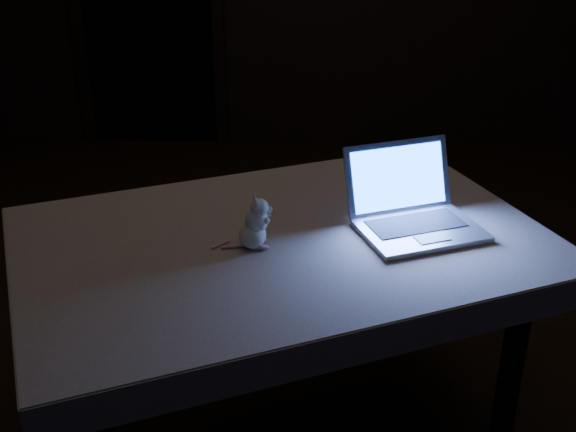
# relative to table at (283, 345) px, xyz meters

# --- Properties ---
(floor) EXTENTS (5.00, 5.00, 0.00)m
(floor) POSITION_rel_table_xyz_m (0.05, 0.58, -0.40)
(floor) COLOR black
(floor) RESTS_ON ground
(table) EXTENTS (1.76, 1.47, 0.80)m
(table) POSITION_rel_table_xyz_m (0.00, 0.00, 0.00)
(table) COLOR black
(table) RESTS_ON floor
(tablecloth) EXTENTS (1.88, 1.57, 0.10)m
(tablecloth) POSITION_rel_table_xyz_m (0.09, -0.05, 0.36)
(tablecloth) COLOR beige
(tablecloth) RESTS_ON table
(laptop) EXTENTS (0.46, 0.43, 0.25)m
(laptop) POSITION_rel_table_xyz_m (0.43, 0.03, 0.53)
(laptop) COLOR #A5A5AA
(laptop) RESTS_ON tablecloth
(plush_mouse) EXTENTS (0.16, 0.16, 0.17)m
(plush_mouse) POSITION_rel_table_xyz_m (-0.09, -0.07, 0.49)
(plush_mouse) COLOR white
(plush_mouse) RESTS_ON tablecloth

